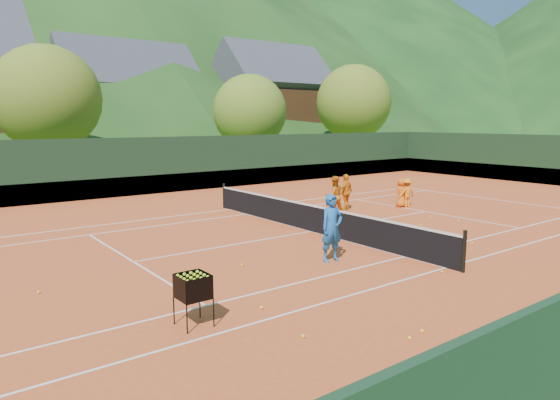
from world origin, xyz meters
TOP-DOWN VIEW (x-y plane):
  - ground at (0.00, 0.00)m, footprint 400.00×400.00m
  - clay_court at (0.00, 0.00)m, footprint 40.00×24.00m
  - mountain_far_right at (90.00, 150.00)m, footprint 260.00×260.00m
  - coach at (-1.98, -3.19)m, footprint 0.72×0.51m
  - student_a at (2.70, 1.75)m, footprint 0.93×0.81m
  - student_b at (3.95, 2.34)m, footprint 0.99×0.63m
  - student_c at (6.47, 1.41)m, footprint 0.65×0.43m
  - student_d at (6.67, 1.26)m, footprint 0.90×0.61m
  - tennis_ball_0 at (5.57, -2.15)m, footprint 0.07×0.07m
  - tennis_ball_3 at (-5.56, -4.97)m, footprint 0.07×0.07m
  - tennis_ball_5 at (-3.88, -7.68)m, footprint 0.07×0.07m
  - tennis_ball_6 at (5.47, -0.95)m, footprint 0.07×0.07m
  - tennis_ball_8 at (3.83, -1.72)m, footprint 0.07×0.07m
  - tennis_ball_11 at (-9.04, -1.20)m, footprint 0.07×0.07m
  - tennis_ball_12 at (-0.48, -5.70)m, footprint 0.07×0.07m
  - tennis_ball_13 at (-5.76, -6.55)m, footprint 0.07×0.07m
  - tennis_ball_14 at (2.38, -4.19)m, footprint 0.07×0.07m
  - tennis_ball_17 at (2.90, -4.42)m, footprint 0.07×0.07m
  - tennis_ball_18 at (-4.23, -2.13)m, footprint 0.07×0.07m
  - tennis_ball_19 at (-4.30, -7.74)m, footprint 0.07×0.07m
  - court_lines at (0.00, 0.00)m, footprint 23.83×11.03m
  - tennis_net at (0.00, 0.00)m, footprint 0.10×12.07m
  - perimeter_fence at (0.00, 0.00)m, footprint 40.40×24.24m
  - ball_hopper at (-7.06, -4.89)m, footprint 0.57×0.57m
  - chalet_mid at (6.00, 34.00)m, footprint 12.65×8.82m
  - chalet_right at (20.00, 30.00)m, footprint 11.50×8.82m
  - tree_b at (-4.00, 20.00)m, footprint 6.40×6.40m
  - tree_c at (10.00, 19.00)m, footprint 5.60×5.60m
  - tree_d at (22.00, 20.00)m, footprint 6.80×6.80m

SIDE VIEW (x-z plane):
  - ground at x=0.00m, z-range 0.00..0.00m
  - clay_court at x=0.00m, z-range 0.00..0.02m
  - court_lines at x=0.00m, z-range 0.02..0.03m
  - tennis_ball_0 at x=5.57m, z-range 0.02..0.09m
  - tennis_ball_3 at x=-5.56m, z-range 0.02..0.09m
  - tennis_ball_5 at x=-3.88m, z-range 0.02..0.09m
  - tennis_ball_6 at x=5.47m, z-range 0.02..0.09m
  - tennis_ball_8 at x=3.83m, z-range 0.02..0.09m
  - tennis_ball_11 at x=-9.04m, z-range 0.02..0.09m
  - tennis_ball_12 at x=-0.48m, z-range 0.02..0.09m
  - tennis_ball_13 at x=-5.76m, z-range 0.02..0.09m
  - tennis_ball_14 at x=2.38m, z-range 0.02..0.09m
  - tennis_ball_17 at x=2.90m, z-range 0.02..0.09m
  - tennis_ball_18 at x=-4.23m, z-range 0.02..0.09m
  - tennis_ball_19 at x=-4.30m, z-range 0.02..0.09m
  - tennis_net at x=0.00m, z-range -0.03..1.07m
  - student_c at x=6.47m, z-range 0.02..1.31m
  - student_d at x=6.67m, z-range 0.02..1.32m
  - ball_hopper at x=-7.06m, z-range 0.27..1.27m
  - student_b at x=3.95m, z-range 0.02..1.59m
  - student_a at x=2.70m, z-range 0.02..1.64m
  - coach at x=-1.98m, z-range 0.02..1.89m
  - perimeter_fence at x=0.00m, z-range -0.23..2.77m
  - tree_c at x=10.00m, z-range 0.87..8.22m
  - chalet_mid at x=6.00m, z-range -0.74..10.72m
  - tree_b at x=-4.00m, z-range 0.99..9.39m
  - chalet_right at x=20.00m, z-range -0.70..11.21m
  - tree_d at x=22.00m, z-range 1.06..9.98m
  - mountain_far_right at x=90.00m, z-range 0.00..95.00m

